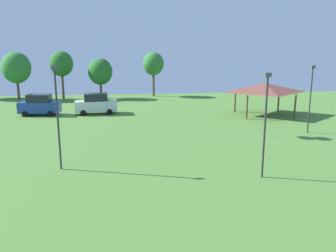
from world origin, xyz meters
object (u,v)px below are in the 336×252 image
object	(u,v)px
treeline_tree_2	(61,64)
light_post_0	(311,95)
light_post_2	(57,112)
light_post_1	(265,120)
park_pavilion	(265,88)
treeline_tree_4	(153,64)
parked_car_leftmost	(40,105)
parked_car_second_from_left	(96,104)
treeline_tree_1	(16,68)
treeline_tree_3	(100,72)

from	to	relation	value
treeline_tree_2	light_post_0	bearing A→B (deg)	-43.65
light_post_2	light_post_1	bearing A→B (deg)	-12.89
park_pavilion	treeline_tree_2	size ratio (longest dim) A/B	0.99
park_pavilion	light_post_1	bearing A→B (deg)	-111.20
light_post_0	treeline_tree_4	distance (m)	28.55
parked_car_leftmost	treeline_tree_4	distance (m)	20.42
parked_car_second_from_left	park_pavilion	world-z (taller)	park_pavilion
light_post_0	treeline_tree_2	bearing A→B (deg)	136.35
parked_car_second_from_left	light_post_1	xyz separation A→B (m)	(11.53, -21.76, 2.32)
park_pavilion	light_post_0	bearing A→B (deg)	-84.88
parked_car_second_from_left	treeline_tree_1	world-z (taller)	treeline_tree_1
park_pavilion	treeline_tree_2	xyz separation A→B (m)	(-24.83, 15.69, 2.02)
treeline_tree_2	treeline_tree_4	distance (m)	13.63
park_pavilion	light_post_1	xyz separation A→B (m)	(-7.39, -19.04, 0.40)
park_pavilion	light_post_2	world-z (taller)	light_post_2
light_post_2	treeline_tree_2	distance (m)	32.42
park_pavilion	light_post_0	distance (m)	8.79
parked_car_leftmost	treeline_tree_3	bearing A→B (deg)	67.94
parked_car_second_from_left	treeline_tree_1	bearing A→B (deg)	127.60
light_post_0	treeline_tree_3	bearing A→B (deg)	129.90
light_post_1	light_post_2	bearing A→B (deg)	167.11
light_post_0	treeline_tree_4	world-z (taller)	treeline_tree_4
parked_car_second_from_left	treeline_tree_1	size ratio (longest dim) A/B	0.71
light_post_2	parked_car_second_from_left	bearing A→B (deg)	88.16
treeline_tree_3	parked_car_leftmost	bearing A→B (deg)	-115.24
treeline_tree_2	parked_car_leftmost	bearing A→B (deg)	-91.51
parked_car_leftmost	treeline_tree_1	size ratio (longest dim) A/B	0.66
park_pavilion	treeline_tree_3	xyz separation A→B (m)	(-19.24, 15.20, 0.91)
parked_car_second_from_left	treeline_tree_4	distance (m)	16.72
treeline_tree_2	treeline_tree_4	bearing A→B (deg)	5.88
treeline_tree_2	parked_car_second_from_left	bearing A→B (deg)	-65.53
light_post_0	treeline_tree_4	xyz separation A→B (m)	(-12.05, 25.83, 1.58)
light_post_1	treeline_tree_3	size ratio (longest dim) A/B	1.04
parked_car_leftmost	treeline_tree_3	size ratio (longest dim) A/B	0.77
light_post_1	parked_car_second_from_left	bearing A→B (deg)	117.93
park_pavilion	treeline_tree_4	world-z (taller)	treeline_tree_4
park_pavilion	light_post_1	size ratio (longest dim) A/B	1.12
light_post_1	treeline_tree_4	bearing A→B (deg)	96.13
parked_car_leftmost	light_post_0	distance (m)	28.42
treeline_tree_2	light_post_2	bearing A→B (deg)	-80.59
light_post_1	treeline_tree_2	distance (m)	38.90
parked_car_leftmost	park_pavilion	bearing A→B (deg)	-2.75
parked_car_second_from_left	light_post_0	xyz separation A→B (m)	(19.70, -11.46, 2.23)
light_post_0	light_post_2	distance (m)	21.66
parked_car_leftmost	light_post_2	xyz separation A→B (m)	(5.64, -18.88, 2.48)
treeline_tree_4	park_pavilion	bearing A→B (deg)	-56.59
parked_car_second_from_left	treeline_tree_3	world-z (taller)	treeline_tree_3
light_post_2	treeline_tree_2	xyz separation A→B (m)	(-5.30, 31.95, 1.45)
park_pavilion	treeline_tree_4	size ratio (longest dim) A/B	1.02
parked_car_leftmost	light_post_1	xyz separation A→B (m)	(17.78, -21.66, 2.31)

